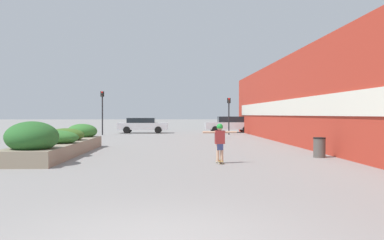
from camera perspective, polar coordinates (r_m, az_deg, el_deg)
name	(u,v)px	position (r m, az deg, el deg)	size (l,w,h in m)	color
ground_plane	(154,240)	(6.24, -5.13, -15.63)	(300.00, 300.00, 0.00)	gray
building_wall_right	(304,98)	(23.63, 14.77, 2.80)	(0.67, 42.90, 5.25)	#B23323
planter_box	(59,142)	(19.30, -17.33, -2.85)	(1.93, 10.01, 1.52)	gray
skateboard	(220,162)	(15.42, 3.72, -5.55)	(0.24, 0.68, 0.09)	olive
skateboarder	(220,138)	(15.36, 3.73, -2.45)	(1.25, 0.23, 1.34)	tan
trash_bin	(319,147)	(18.24, 16.62, -3.52)	(0.51, 0.51, 0.82)	#514C47
car_leftmost	(230,124)	(41.86, 5.08, -0.55)	(4.73, 2.00, 1.56)	#BCBCC1
car_center_left	(143,125)	(40.64, -6.60, -0.66)	(4.68, 1.98, 1.43)	#BCBCC1
traffic_light_left	(102,106)	(37.31, -11.87, 1.90)	(0.28, 0.30, 3.74)	black
traffic_light_right	(229,109)	(37.36, 4.94, 1.42)	(0.28, 0.30, 3.20)	black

